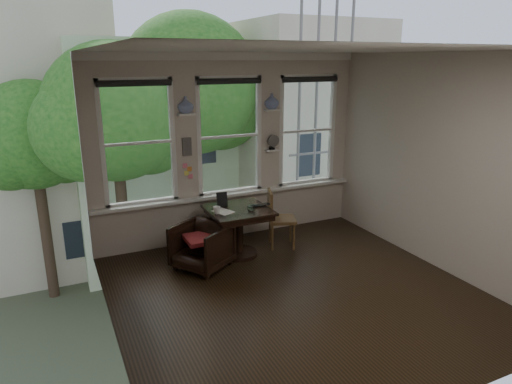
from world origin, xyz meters
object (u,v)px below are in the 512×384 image
armchair_left (202,246)px  laptop (262,206)px  table (239,232)px  mug (217,210)px  side_chair_right (282,219)px

armchair_left → laptop: (1.02, 0.13, 0.43)m
table → armchair_left: (-0.65, -0.18, -0.04)m
laptop → mug: 0.74m
laptop → armchair_left: bearing=-171.4°
table → mug: 0.57m
table → side_chair_right: bearing=3.1°
table → armchair_left: bearing=-164.2°
side_chair_right → mug: bearing=115.9°
mug → table: bearing=11.3°
table → armchair_left: size_ratio=1.24×
armchair_left → laptop: bearing=63.4°
table → armchair_left: table is taller
table → side_chair_right: side_chair_right is taller
mug → armchair_left: bearing=-158.5°
table → side_chair_right: 0.77m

